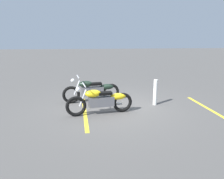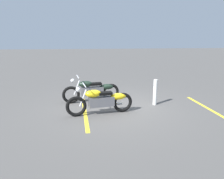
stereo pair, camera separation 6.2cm
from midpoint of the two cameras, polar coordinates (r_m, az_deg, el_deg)
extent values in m
plane|color=#514F4C|center=(8.08, 0.69, -4.46)|extent=(60.00, 60.00, 0.00)
torus|color=black|center=(7.17, -9.02, -4.31)|extent=(0.68, 0.23, 0.67)
torus|color=black|center=(7.48, 2.96, -3.35)|extent=(0.68, 0.23, 0.67)
cube|color=#59595E|center=(7.27, -2.53, -3.17)|extent=(0.87, 0.36, 0.32)
ellipsoid|color=yellow|center=(7.13, -4.67, -1.04)|extent=(0.56, 0.37, 0.24)
ellipsoid|color=yellow|center=(7.36, 1.79, -1.79)|extent=(0.59, 0.34, 0.22)
cube|color=black|center=(7.21, -1.54, -0.97)|extent=(0.48, 0.31, 0.09)
cylinder|color=silver|center=(7.11, -7.26, -2.18)|extent=(0.27, 0.10, 0.56)
cylinder|color=silver|center=(7.01, -6.97, 1.17)|extent=(0.14, 0.62, 0.04)
sphere|color=silver|center=(7.02, -8.55, -0.05)|extent=(0.15, 0.15, 0.15)
cylinder|color=silver|center=(7.54, 0.23, -3.78)|extent=(0.70, 0.21, 0.09)
torus|color=black|center=(8.51, -10.28, -1.34)|extent=(0.68, 0.23, 0.67)
torus|color=black|center=(8.77, -0.08, -0.64)|extent=(0.68, 0.23, 0.67)
cube|color=#59595E|center=(8.59, -4.79, -0.42)|extent=(0.87, 0.36, 0.32)
ellipsoid|color=black|center=(8.48, -6.63, 1.42)|extent=(0.56, 0.37, 0.24)
ellipsoid|color=black|center=(8.68, -1.11, 0.73)|extent=(0.59, 0.34, 0.22)
cube|color=black|center=(8.55, -3.97, 1.45)|extent=(0.48, 0.31, 0.09)
cylinder|color=silver|center=(8.47, -8.81, 0.46)|extent=(0.27, 0.10, 0.56)
cylinder|color=silver|center=(8.38, -8.58, 3.30)|extent=(0.14, 0.62, 0.04)
sphere|color=silver|center=(8.39, -9.90, 2.28)|extent=(0.15, 0.15, 0.15)
cylinder|color=silver|center=(8.85, -2.39, -1.02)|extent=(0.70, 0.21, 0.09)
cylinder|color=white|center=(8.33, 11.30, -0.72)|extent=(0.14, 0.14, 0.96)
cube|color=yellow|center=(7.56, -6.78, -5.90)|extent=(0.35, 3.20, 0.01)
cube|color=yellow|center=(8.45, 24.41, -4.91)|extent=(0.35, 3.20, 0.01)
camera|label=1|loc=(0.03, 90.22, -0.06)|focal=35.44mm
camera|label=2|loc=(0.03, -89.78, 0.06)|focal=35.44mm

